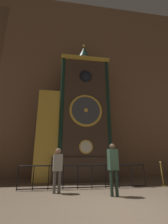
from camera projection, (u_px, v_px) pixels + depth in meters
ground_plane at (118, 210)px, 3.82m from camera, size 28.00×28.00×0.00m
cathedral_back_wall at (83, 77)px, 11.65m from camera, size 24.00×0.32×14.46m
clock_tower at (78, 117)px, 9.24m from camera, size 4.52×1.83×9.01m
railing_fence at (85, 175)px, 6.35m from camera, size 5.45×0.05×0.95m
visitor_near at (58, 165)px, 5.74m from camera, size 0.37×0.27×1.61m
visitor_far at (113, 164)px, 5.35m from camera, size 0.37×0.28×1.76m
stanchion_post at (162, 178)px, 6.84m from camera, size 0.28×0.28×1.06m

